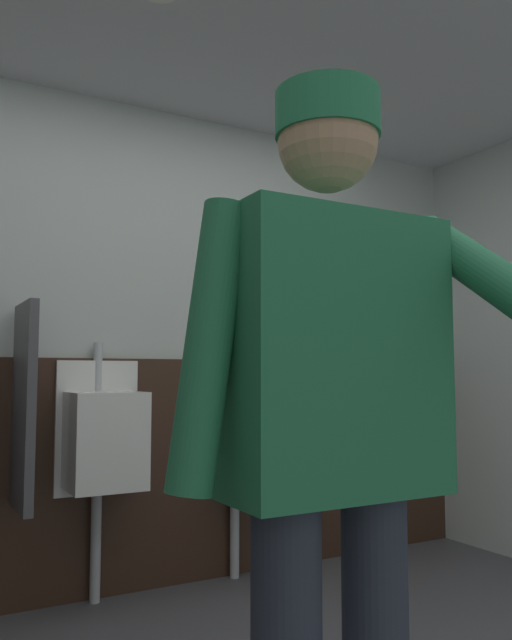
{
  "coord_description": "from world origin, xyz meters",
  "views": [
    {
      "loc": [
        -1.1,
        -1.53,
        1.09
      ],
      "look_at": [
        -0.16,
        0.15,
        1.25
      ],
      "focal_mm": 35.41,
      "sensor_mm": 36.0,
      "label": 1
    }
  ],
  "objects": [
    {
      "name": "wall_back",
      "position": [
        0.0,
        1.69,
        1.26
      ],
      "size": [
        4.78,
        0.12,
        2.51
      ],
      "primitive_type": "cube",
      "color": "silver",
      "rests_on": "ground_plane"
    },
    {
      "name": "wainscot_band_back",
      "position": [
        0.0,
        1.61,
        0.58
      ],
      "size": [
        4.18,
        0.03,
        1.16
      ],
      "primitive_type": "cube",
      "color": "#382319",
      "rests_on": "ground_plane"
    },
    {
      "name": "urinal_middle",
      "position": [
        -0.25,
        1.47,
        0.78
      ],
      "size": [
        0.4,
        0.34,
        1.24
      ],
      "color": "white",
      "rests_on": "ground_plane"
    },
    {
      "name": "urinal_right",
      "position": [
        0.5,
        1.47,
        0.78
      ],
      "size": [
        0.4,
        0.34,
        1.24
      ],
      "color": "white",
      "rests_on": "ground_plane"
    },
    {
      "name": "privacy_divider_panel",
      "position": [
        -0.63,
        1.4,
        0.95
      ],
      "size": [
        0.04,
        0.4,
        0.9
      ],
      "primitive_type": "cube",
      "color": "#4C4C51"
    },
    {
      "name": "person",
      "position": [
        -0.32,
        -0.46,
        1.0
      ],
      "size": [
        0.69,
        0.6,
        1.69
      ],
      "color": "#2D3342",
      "rests_on": "ground_plane"
    }
  ]
}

